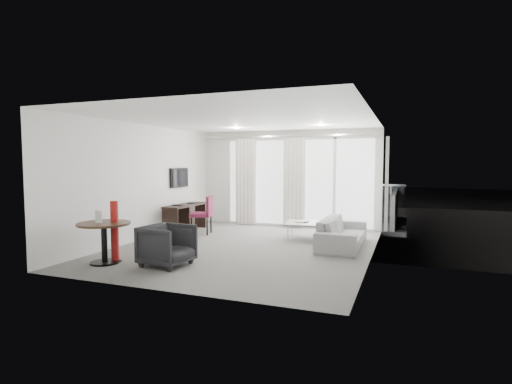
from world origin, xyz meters
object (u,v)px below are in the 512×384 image
(desk, at_px, (185,218))
(red_lamp, at_px, (115,231))
(round_table, at_px, (104,243))
(coffee_table, at_px, (305,231))
(rattan_chair_b, at_px, (368,211))
(sofa, at_px, (342,232))
(rattan_chair_a, at_px, (326,205))
(desk_chair, at_px, (201,215))
(tub_armchair, at_px, (167,245))

(desk, relative_size, red_lamp, 1.36)
(desk, xyz_separation_m, round_table, (0.38, -3.31, 0.01))
(red_lamp, height_order, coffee_table, red_lamp)
(round_table, bearing_deg, rattan_chair_b, 58.81)
(sofa, relative_size, rattan_chair_b, 2.79)
(coffee_table, distance_m, rattan_chair_b, 3.16)
(sofa, xyz_separation_m, rattan_chair_a, (-1.10, 3.91, 0.13))
(desk, xyz_separation_m, sofa, (4.01, -0.43, -0.04))
(rattan_chair_a, bearing_deg, desk_chair, -111.88)
(rattan_chair_b, bearing_deg, round_table, -97.93)
(red_lamp, bearing_deg, desk, 98.48)
(round_table, distance_m, rattan_chair_a, 7.25)
(coffee_table, distance_m, rattan_chair_a, 3.42)
(tub_armchair, bearing_deg, red_lamp, 100.70)
(red_lamp, bearing_deg, rattan_chair_b, 58.73)
(red_lamp, bearing_deg, rattan_chair_a, 69.76)
(tub_armchair, bearing_deg, coffee_table, -21.29)
(desk_chair, bearing_deg, tub_armchair, -85.76)
(coffee_table, xyz_separation_m, sofa, (0.92, -0.51, 0.11))
(red_lamp, distance_m, sofa, 4.47)
(desk_chair, xyz_separation_m, rattan_chair_a, (2.34, 3.67, -0.04))
(rattan_chair_b, bearing_deg, coffee_table, -87.66)
(desk, relative_size, tub_armchair, 1.90)
(sofa, height_order, rattan_chair_b, rattan_chair_b)
(tub_armchair, relative_size, coffee_table, 0.90)
(coffee_table, height_order, rattan_chair_b, rattan_chair_b)
(desk, bearing_deg, tub_armchair, -64.17)
(tub_armchair, height_order, sofa, tub_armchair)
(round_table, relative_size, rattan_chair_b, 1.22)
(coffee_table, bearing_deg, desk, -178.57)
(tub_armchair, height_order, coffee_table, tub_armchair)
(red_lamp, distance_m, coffee_table, 4.17)
(round_table, xyz_separation_m, rattan_chair_a, (2.53, 6.79, 0.07))
(coffee_table, bearing_deg, sofa, -28.97)
(rattan_chair_a, bearing_deg, sofa, -63.65)
(desk_chair, xyz_separation_m, rattan_chair_b, (3.65, 3.21, -0.10))
(tub_armchair, xyz_separation_m, rattan_chair_b, (2.73, 6.08, 0.02))
(desk_chair, relative_size, sofa, 0.46)
(red_lamp, bearing_deg, round_table, -118.31)
(desk, height_order, coffee_table, desk)
(red_lamp, xyz_separation_m, rattan_chair_a, (2.44, 6.63, -0.11))
(desk_chair, distance_m, red_lamp, 2.96)
(rattan_chair_a, bearing_deg, tub_armchair, -91.65)
(desk, distance_m, sofa, 4.03)
(rattan_chair_b, bearing_deg, tub_armchair, -90.93)
(tub_armchair, relative_size, rattan_chair_a, 0.89)
(coffee_table, bearing_deg, desk_chair, -173.93)
(desk, distance_m, desk_chair, 0.61)
(desk, distance_m, rattan_chair_a, 4.54)
(red_lamp, relative_size, coffee_table, 1.26)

